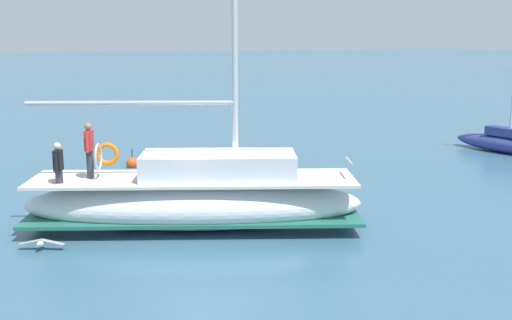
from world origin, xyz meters
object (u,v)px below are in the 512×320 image
object	(u,v)px
mooring_buoy	(132,163)
main_sailboat	(196,197)
moored_sloop_far	(503,141)
seagull	(41,243)

from	to	relation	value
mooring_buoy	main_sailboat	bearing A→B (deg)	-4.36
moored_sloop_far	seagull	world-z (taller)	moored_sloop_far
mooring_buoy	seagull	bearing A→B (deg)	-29.01
main_sailboat	moored_sloop_far	bearing A→B (deg)	103.67
main_sailboat	seagull	size ratio (longest dim) A/B	11.40
main_sailboat	mooring_buoy	bearing A→B (deg)	175.64
main_sailboat	mooring_buoy	world-z (taller)	main_sailboat
moored_sloop_far	seagull	size ratio (longest dim) A/B	6.60
seagull	mooring_buoy	size ratio (longest dim) A/B	1.27
mooring_buoy	moored_sloop_far	bearing A→B (deg)	73.86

